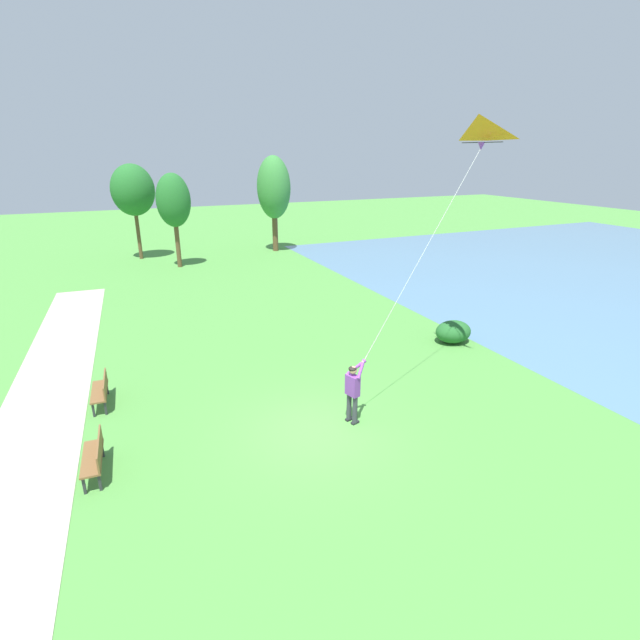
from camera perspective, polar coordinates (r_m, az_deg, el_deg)
name	(u,v)px	position (r m, az deg, el deg)	size (l,w,h in m)	color
ground_plane	(317,430)	(13.26, -0.38, -13.23)	(120.00, 120.00, 0.00)	#4C8E3D
walkway_path	(29,453)	(14.41, -31.74, -13.54)	(2.40, 32.00, 0.02)	#B7AD99
person_kite_flyer	(353,389)	(13.15, 4.02, -8.28)	(0.63, 0.51, 1.83)	#232328
flying_kite	(477,133)	(15.28, 18.48, 20.64)	(4.56, 1.98, 6.44)	orange
park_bench_near_walkway	(95,455)	(12.61, -25.58, -14.53)	(0.51, 1.52, 0.88)	brown
park_bench_far_walkway	(102,389)	(15.66, -24.93, -7.61)	(0.51, 1.52, 0.88)	brown
tree_horizon_far	(133,190)	(36.01, -21.72, 14.38)	(2.91, 2.73, 6.54)	brown
tree_treeline_right	(274,188)	(36.73, -5.62, 15.60)	(2.48, 2.79, 7.07)	brown
tree_treeline_left	(173,201)	(32.45, -17.32, 13.58)	(2.17, 1.88, 6.04)	brown
lakeside_shrub	(453,332)	(19.56, 15.83, -1.37)	(1.48, 1.18, 0.89)	#236028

